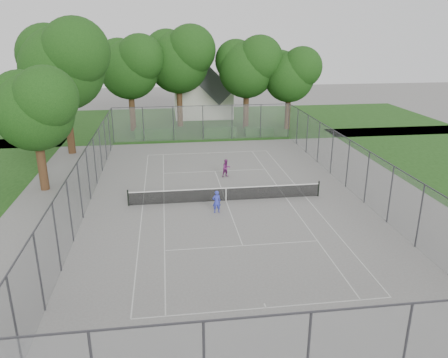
{
  "coord_description": "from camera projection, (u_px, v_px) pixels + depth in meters",
  "views": [
    {
      "loc": [
        -3.76,
        -26.77,
        10.94
      ],
      "look_at": [
        0.0,
        1.0,
        1.2
      ],
      "focal_mm": 35.0,
      "sensor_mm": 36.0,
      "label": 1
    }
  ],
  "objects": [
    {
      "name": "tree_far_left",
      "position": [
        130.0,
        65.0,
        46.72
      ],
      "size": [
        7.26,
        6.62,
        10.43
      ],
      "color": "#3C2515",
      "rests_on": "ground"
    },
    {
      "name": "tree_side_front",
      "position": [
        34.0,
        106.0,
        29.19
      ],
      "size": [
        6.07,
        5.54,
        8.72
      ],
      "color": "#3C2515",
      "rests_on": "ground"
    },
    {
      "name": "perimeter_fence",
      "position": [
        226.0,
        175.0,
        28.53
      ],
      "size": [
        18.08,
        34.08,
        3.52
      ],
      "color": "#38383D",
      "rests_on": "ground"
    },
    {
      "name": "tree_far_midright",
      "position": [
        248.0,
        65.0,
        47.9
      ],
      "size": [
        7.15,
        6.53,
        10.27
      ],
      "color": "#3C2515",
      "rests_on": "ground"
    },
    {
      "name": "hedge_right",
      "position": [
        259.0,
        131.0,
        46.6
      ],
      "size": [
        3.01,
        1.1,
        0.9
      ],
      "primitive_type": "cube",
      "color": "#1C4917",
      "rests_on": "ground"
    },
    {
      "name": "grass_far",
      "position": [
        197.0,
        122.0,
        53.46
      ],
      "size": [
        60.0,
        20.0,
        0.0
      ],
      "primitive_type": "cube",
      "color": "#1B4213",
      "rests_on": "ground"
    },
    {
      "name": "house",
      "position": [
        203.0,
        88.0,
        55.68
      ],
      "size": [
        7.22,
        5.59,
        8.98
      ],
      "color": "beige",
      "rests_on": "ground"
    },
    {
      "name": "court_markings",
      "position": [
        226.0,
        201.0,
        29.12
      ],
      "size": [
        11.03,
        23.83,
        0.01
      ],
      "color": "beige",
      "rests_on": "ground"
    },
    {
      "name": "ground",
      "position": [
        226.0,
        201.0,
        29.13
      ],
      "size": [
        120.0,
        120.0,
        0.0
      ],
      "primitive_type": "plane",
      "color": "slate",
      "rests_on": "ground"
    },
    {
      "name": "woman_player",
      "position": [
        226.0,
        168.0,
        33.61
      ],
      "size": [
        0.84,
        0.75,
        1.4
      ],
      "primitive_type": "imported",
      "rotation": [
        0.0,
        0.0,
        0.4
      ],
      "color": "#712568",
      "rests_on": "ground"
    },
    {
      "name": "girl_player",
      "position": [
        217.0,
        202.0,
        27.06
      ],
      "size": [
        0.57,
        0.41,
        1.45
      ],
      "primitive_type": "imported",
      "rotation": [
        0.0,
        0.0,
        3.25
      ],
      "color": "#3139B8",
      "rests_on": "ground"
    },
    {
      "name": "tennis_net",
      "position": [
        226.0,
        194.0,
        28.96
      ],
      "size": [
        12.87,
        0.1,
        1.1
      ],
      "color": "black",
      "rests_on": "ground"
    },
    {
      "name": "tree_side_back",
      "position": [
        63.0,
        61.0,
        37.49
      ],
      "size": [
        8.29,
        7.57,
        11.91
      ],
      "color": "#3C2515",
      "rests_on": "ground"
    },
    {
      "name": "hedge_mid",
      "position": [
        220.0,
        132.0,
        46.12
      ],
      "size": [
        3.42,
        0.98,
        1.08
      ],
      "primitive_type": "cube",
      "color": "#1C4917",
      "rests_on": "ground"
    },
    {
      "name": "tree_far_midleft",
      "position": [
        179.0,
        57.0,
        48.65
      ],
      "size": [
        7.92,
        7.23,
        11.39
      ],
      "color": "#3C2515",
      "rests_on": "ground"
    },
    {
      "name": "tree_far_right",
      "position": [
        290.0,
        73.0,
        47.78
      ],
      "size": [
        6.34,
        5.79,
        9.11
      ],
      "color": "#3C2515",
      "rests_on": "ground"
    },
    {
      "name": "hedge_left",
      "position": [
        155.0,
        133.0,
        45.54
      ],
      "size": [
        4.14,
        1.24,
        1.04
      ],
      "primitive_type": "cube",
      "color": "#1C4917",
      "rests_on": "ground"
    }
  ]
}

